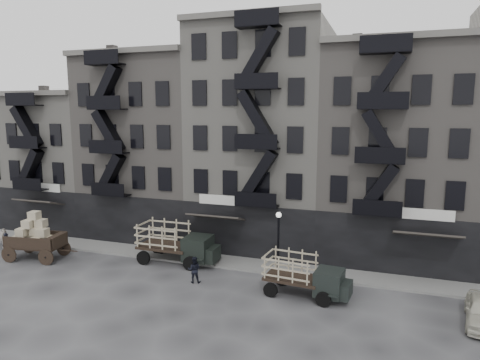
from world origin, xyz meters
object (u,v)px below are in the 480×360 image
(wagon, at_px, (34,232))
(pedestrian_west, at_px, (7,245))
(pedestrian_mid, at_px, (194,270))
(stake_truck_west, at_px, (176,240))
(stake_truck_east, at_px, (304,273))

(wagon, xyz_separation_m, pedestrian_west, (-2.39, -0.29, -1.10))
(pedestrian_west, bearing_deg, wagon, -54.25)
(wagon, bearing_deg, pedestrian_mid, -9.00)
(pedestrian_mid, bearing_deg, stake_truck_west, -62.76)
(stake_truck_west, relative_size, stake_truck_east, 1.13)
(wagon, height_order, pedestrian_mid, wagon)
(wagon, xyz_separation_m, stake_truck_east, (19.81, -0.03, -0.56))
(wagon, distance_m, stake_truck_east, 19.82)
(wagon, height_order, stake_truck_east, wagon)
(wagon, relative_size, pedestrian_west, 2.46)
(stake_truck_west, xyz_separation_m, pedestrian_mid, (2.73, -2.86, -0.81))
(stake_truck_west, bearing_deg, pedestrian_west, -167.66)
(stake_truck_west, bearing_deg, stake_truck_east, -15.72)
(wagon, xyz_separation_m, pedestrian_mid, (12.88, -0.27, -1.14))
(stake_truck_west, bearing_deg, wagon, -166.28)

